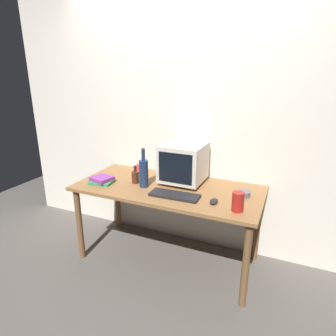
# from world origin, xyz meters

# --- Properties ---
(ground_plane) EXTENTS (6.00, 6.00, 0.00)m
(ground_plane) POSITION_xyz_m (0.00, 0.00, 0.00)
(ground_plane) COLOR #56514C
(back_wall) EXTENTS (4.00, 0.08, 2.50)m
(back_wall) POSITION_xyz_m (0.00, 0.45, 1.25)
(back_wall) COLOR silver
(back_wall) RESTS_ON ground
(desk) EXTENTS (1.68, 0.78, 0.75)m
(desk) POSITION_xyz_m (0.00, 0.00, 0.67)
(desk) COLOR olive
(desk) RESTS_ON ground
(crt_monitor) EXTENTS (0.39, 0.39, 0.37)m
(crt_monitor) POSITION_xyz_m (0.09, 0.16, 0.94)
(crt_monitor) COLOR beige
(crt_monitor) RESTS_ON desk
(keyboard) EXTENTS (0.42, 0.16, 0.02)m
(keyboard) POSITION_xyz_m (0.14, -0.18, 0.76)
(keyboard) COLOR black
(keyboard) RESTS_ON desk
(computer_mouse) EXTENTS (0.06, 0.10, 0.04)m
(computer_mouse) POSITION_xyz_m (0.47, -0.17, 0.77)
(computer_mouse) COLOR black
(computer_mouse) RESTS_ON desk
(bottle_tall) EXTENTS (0.08, 0.08, 0.36)m
(bottle_tall) POSITION_xyz_m (-0.20, -0.08, 0.89)
(bottle_tall) COLOR navy
(bottle_tall) RESTS_ON desk
(bottle_short) EXTENTS (0.07, 0.07, 0.17)m
(bottle_short) POSITION_xyz_m (-0.32, -0.03, 0.81)
(bottle_short) COLOR #472314
(bottle_short) RESTS_ON desk
(book_stack) EXTENTS (0.22, 0.20, 0.06)m
(book_stack) POSITION_xyz_m (-0.60, -0.16, 0.78)
(book_stack) COLOR #33894C
(book_stack) RESTS_ON desk
(mug) EXTENTS (0.12, 0.08, 0.09)m
(mug) POSITION_xyz_m (-0.42, 0.25, 0.80)
(mug) COLOR #CC383D
(mug) RESTS_ON desk
(cd_spindle) EXTENTS (0.12, 0.12, 0.04)m
(cd_spindle) POSITION_xyz_m (0.66, 0.07, 0.77)
(cd_spindle) COLOR #595B66
(cd_spindle) RESTS_ON desk
(metal_canister) EXTENTS (0.09, 0.09, 0.15)m
(metal_canister) POSITION_xyz_m (0.67, -0.23, 0.83)
(metal_canister) COLOR #A51E19
(metal_canister) RESTS_ON desk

